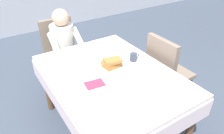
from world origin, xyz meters
name	(u,v)px	position (x,y,z in m)	size (l,w,h in m)	color
ground_plane	(111,127)	(0.00, 0.00, 0.00)	(14.00, 14.00, 0.00)	#3D4756
dining_table_main	(111,81)	(0.00, 0.00, 0.65)	(1.12, 1.52, 0.74)	silver
chair_diner	(61,48)	(-0.08, 1.17, 0.53)	(0.44, 0.45, 0.93)	#7A6B5B
diner_person	(64,44)	(-0.08, 1.01, 0.67)	(0.40, 0.43, 1.12)	silver
chair_right_side	(165,69)	(0.77, 0.00, 0.53)	(0.45, 0.44, 0.93)	#7A6B5B
plate_breakfast	(112,67)	(0.06, 0.07, 0.75)	(0.28, 0.28, 0.02)	white
breakfast_stack	(112,63)	(0.06, 0.07, 0.80)	(0.19, 0.16, 0.09)	#A36B33
cup_coffee	(134,57)	(0.34, 0.08, 0.78)	(0.11, 0.08, 0.08)	#333D4C
fork_left_of_plate	(96,75)	(-0.13, 0.05, 0.74)	(0.18, 0.01, 0.01)	silver
knife_right_of_plate	(128,63)	(0.25, 0.05, 0.74)	(0.20, 0.01, 0.01)	silver
spoon_near_edge	(130,83)	(0.06, -0.24, 0.74)	(0.15, 0.01, 0.01)	silver
napkin_folded	(95,84)	(-0.22, -0.07, 0.74)	(0.17, 0.12, 0.01)	#8C2D4C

